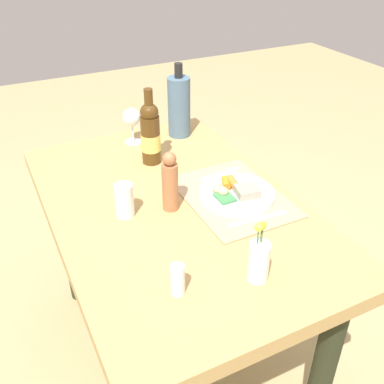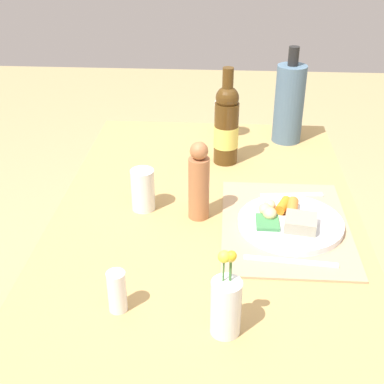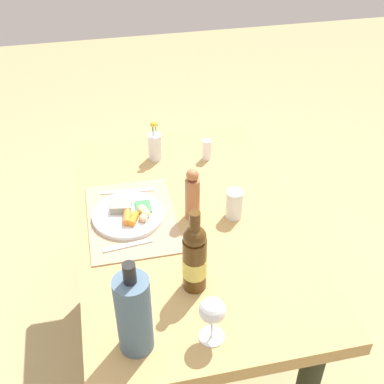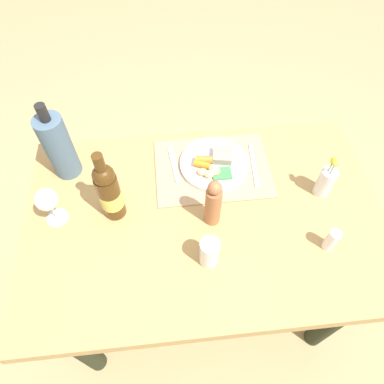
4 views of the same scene
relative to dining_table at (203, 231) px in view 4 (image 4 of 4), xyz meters
The scene contains 13 objects.
ground_plane 0.66m from the dining_table, ahead, with size 8.00×8.00×0.00m, color tan.
dining_table is the anchor object (origin of this frame).
placemat 0.24m from the dining_table, 105.81° to the right, with size 0.43×0.32×0.01m, color tan.
dinner_plate 0.26m from the dining_table, 106.92° to the right, with size 0.26×0.26×0.05m.
fork 0.32m from the dining_table, 137.25° to the right, with size 0.01×0.21×0.01m, color silver.
knife 0.28m from the dining_table, 68.90° to the right, with size 0.02×0.17×0.01m, color silver.
flower_vase 0.47m from the dining_table, behind, with size 0.06×0.06×0.18m.
cooler_bottle 0.60m from the dining_table, 27.21° to the right, with size 0.10×0.10×0.32m.
pepper_mill 0.22m from the dining_table, 139.40° to the left, with size 0.05×0.05×0.21m.
wine_bottle 0.40m from the dining_table, ahead, with size 0.08×0.08×0.30m.
wine_glass 0.56m from the dining_table, ahead, with size 0.08×0.08×0.15m.
water_tumbler 0.24m from the dining_table, 87.49° to the left, with size 0.06×0.06×0.11m.
salt_shaker 0.45m from the dining_table, 157.27° to the left, with size 0.04×0.04×0.09m, color white.
Camera 4 is at (0.11, 0.61, 1.81)m, focal length 32.20 mm.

